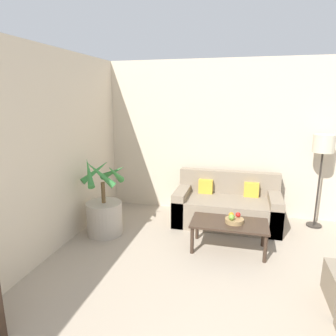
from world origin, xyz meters
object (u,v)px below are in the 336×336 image
object	(u,v)px
coffee_table	(229,226)
fruit_bowl	(234,221)
potted_palm	(104,211)
apple_green	(232,217)
floor_lamp	(323,149)
sofa_loveseat	(227,207)
orange_fruit	(231,215)
apple_red	(238,215)

from	to	relation	value
coffee_table	fruit_bowl	world-z (taller)	fruit_bowl
potted_palm	fruit_bowl	xyz separation A→B (m)	(1.95, -0.04, 0.07)
apple_green	potted_palm	bearing A→B (deg)	176.99
floor_lamp	apple_green	size ratio (longest dim) A/B	18.53
sofa_loveseat	coffee_table	world-z (taller)	sofa_loveseat
apple_green	orange_fruit	distance (m)	0.09
potted_palm	apple_green	distance (m)	1.92
potted_palm	apple_green	size ratio (longest dim) A/B	14.94
sofa_loveseat	orange_fruit	bearing A→B (deg)	-83.25
apple_red	apple_green	distance (m)	0.15
coffee_table	fruit_bowl	xyz separation A→B (m)	(0.07, 0.00, 0.08)
fruit_bowl	apple_red	size ratio (longest dim) A/B	3.67
fruit_bowl	potted_palm	bearing A→B (deg)	178.80
potted_palm	apple_green	world-z (taller)	potted_palm
orange_fruit	coffee_table	bearing A→B (deg)	-122.05
coffee_table	apple_green	size ratio (longest dim) A/B	12.70
sofa_loveseat	apple_green	world-z (taller)	sofa_loveseat
sofa_loveseat	apple_red	bearing A→B (deg)	-77.11
potted_palm	apple_red	size ratio (longest dim) A/B	17.83
potted_palm	orange_fruit	size ratio (longest dim) A/B	16.53
fruit_bowl	floor_lamp	bearing A→B (deg)	41.90
fruit_bowl	orange_fruit	size ratio (longest dim) A/B	3.40
floor_lamp	orange_fruit	size ratio (longest dim) A/B	20.50
sofa_loveseat	coffee_table	bearing A→B (deg)	-84.83
sofa_loveseat	apple_red	xyz separation A→B (m)	(0.19, -0.84, 0.22)
floor_lamp	orange_fruit	xyz separation A→B (m)	(-1.31, -1.10, -0.78)
potted_palm	floor_lamp	distance (m)	3.51
fruit_bowl	sofa_loveseat	bearing A→B (deg)	99.29
floor_lamp	fruit_bowl	bearing A→B (deg)	-138.10
sofa_loveseat	coffee_table	distance (m)	0.92
orange_fruit	floor_lamp	bearing A→B (deg)	40.18
floor_lamp	apple_red	size ratio (longest dim) A/B	22.12
coffee_table	orange_fruit	xyz separation A→B (m)	(0.02, 0.03, 0.15)
sofa_loveseat	potted_palm	bearing A→B (deg)	-154.27
potted_palm	apple_green	xyz separation A→B (m)	(1.91, -0.10, 0.14)
orange_fruit	apple_green	bearing A→B (deg)	-86.11
potted_palm	apple_red	xyz separation A→B (m)	(1.99, 0.03, 0.14)
potted_palm	coffee_table	world-z (taller)	potted_palm
coffee_table	sofa_loveseat	bearing A→B (deg)	95.17
potted_palm	floor_lamp	bearing A→B (deg)	18.78
coffee_table	orange_fruit	world-z (taller)	orange_fruit
apple_red	sofa_loveseat	bearing A→B (deg)	102.89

